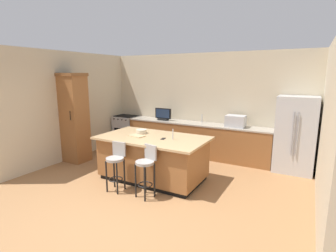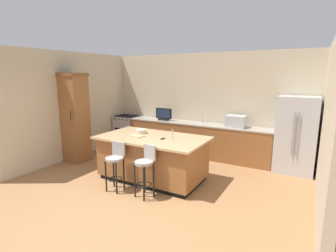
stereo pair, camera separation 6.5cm
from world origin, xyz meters
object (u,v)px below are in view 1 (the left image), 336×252
microwave (236,121)px  bar_stool_left (116,162)px  kitchen_island (153,158)px  cabinet_tower (74,116)px  tv_monitor (163,115)px  cell_phone (163,139)px  range_oven (126,130)px  cutting_board (137,136)px  fruit_bowl (141,131)px  refrigerator (295,135)px  bar_stool_right (146,167)px

microwave → bar_stool_left: (-1.56, -2.83, -0.50)m
bar_stool_left → kitchen_island: bearing=64.3°
cabinet_tower → microwave: cabinet_tower is taller
tv_monitor → cell_phone: bearing=-60.0°
range_oven → cutting_board: 2.91m
cutting_board → microwave: bearing=53.6°
range_oven → microwave: bearing=0.0°
range_oven → fruit_bowl: fruit_bowl is taller
tv_monitor → bar_stool_left: tv_monitor is taller
kitchen_island → cell_phone: cell_phone is taller
refrigerator → bar_stool_left: size_ratio=1.85×
cabinet_tower → microwave: bearing=28.2°
cabinet_tower → tv_monitor: cabinet_tower is taller
cell_phone → bar_stool_left: bearing=-137.0°
cabinet_tower → tv_monitor: 2.45m
cabinet_tower → fruit_bowl: size_ratio=9.56×
refrigerator → range_oven: size_ratio=1.87×
refrigerator → microwave: bearing=178.3°
refrigerator → cabinet_tower: bearing=-159.2°
range_oven → tv_monitor: size_ratio=1.87×
range_oven → cabinet_tower: size_ratio=0.41×
cell_phone → refrigerator: bearing=31.1°
range_oven → cell_phone: (2.55, -2.05, 0.47)m
kitchen_island → microwave: bearing=58.4°
microwave → cell_phone: size_ratio=3.20×
refrigerator → range_oven: refrigerator is taller
bar_stool_left → microwave: bearing=56.9°
microwave → fruit_bowl: microwave is taller
bar_stool_right → fruit_bowl: bearing=141.7°
kitchen_island → bar_stool_right: bearing=-66.4°
bar_stool_left → tv_monitor: bearing=96.9°
cabinet_tower → cutting_board: (2.08, -0.17, -0.23)m
refrigerator → microwave: (-1.40, 0.04, 0.19)m
microwave → cutting_board: 2.64m
cabinet_tower → cutting_board: cabinet_tower is taller
tv_monitor → cutting_board: bearing=-75.4°
cutting_board → cell_phone: bearing=6.9°
bar_stool_left → cell_phone: 1.06m
kitchen_island → fruit_bowl: fruit_bowl is taller
cabinet_tower → bar_stool_left: 2.35m
kitchen_island → microwave: 2.43m
bar_stool_right → fruit_bowl: (-0.74, 0.94, 0.40)m
microwave → bar_stool_left: microwave is taller
kitchen_island → tv_monitor: size_ratio=4.56×
refrigerator → range_oven: (-4.90, 0.04, -0.41)m
microwave → tv_monitor: (-2.11, -0.05, 0.01)m
refrigerator → bar_stool_left: bearing=-136.6°
cell_phone → tv_monitor: bearing=110.6°
fruit_bowl → cell_phone: size_ratio=1.58×
range_oven → cutting_board: cutting_board is taller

